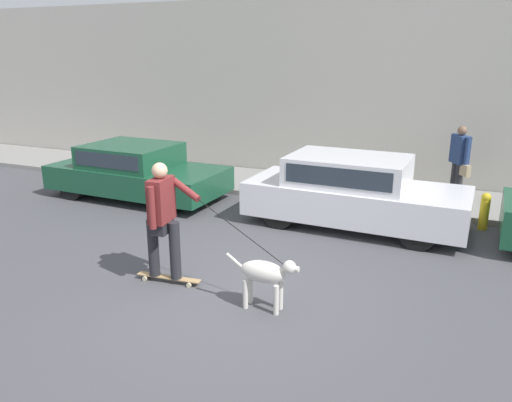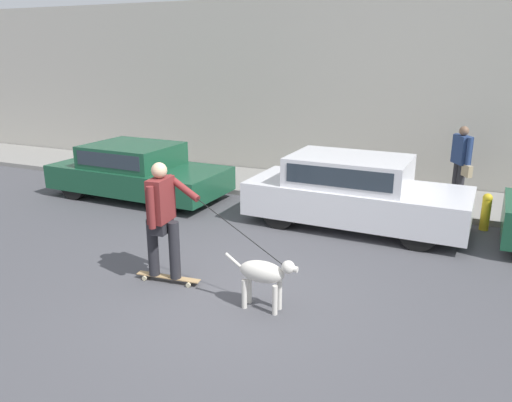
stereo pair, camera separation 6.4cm
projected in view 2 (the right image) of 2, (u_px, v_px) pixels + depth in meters
The scene contains 9 objects.
ground_plane at pixel (232, 294), 6.98m from camera, with size 36.00×36.00×0.00m, color #47474C.
back_wall at pixel (356, 92), 12.44m from camera, with size 32.00×0.30×4.58m.
sidewalk_curb at pixel (338, 191), 11.94m from camera, with size 30.00×2.28×0.12m.
parked_car_0 at pixel (138, 172), 11.50m from camera, with size 4.11×1.96×1.23m.
parked_car_1 at pixel (354, 193), 9.53m from camera, with size 4.18×1.81×1.37m.
dog at pixel (264, 274), 6.44m from camera, with size 1.02×0.29×0.74m.
skateboarder at pixel (162, 216), 7.07m from camera, with size 2.44×0.65×1.79m.
pedestrian_with_bag at pixel (461, 161), 10.68m from camera, with size 0.48×0.68×1.63m.
fire_hydrant at pixel (486, 211), 9.39m from camera, with size 0.18×0.18×0.72m.
Camera 2 is at (2.85, -5.63, 3.26)m, focal length 35.00 mm.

